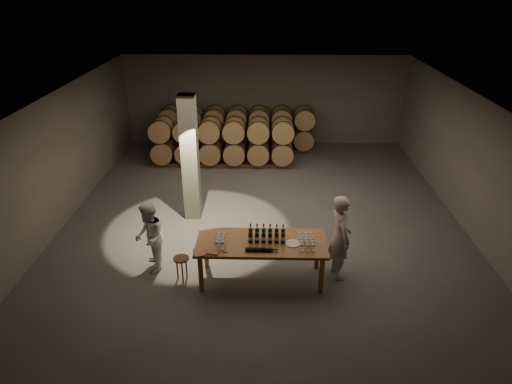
{
  "coord_description": "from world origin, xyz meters",
  "views": [
    {
      "loc": [
        0.08,
        -10.26,
        5.72
      ],
      "look_at": [
        -0.15,
        -0.62,
        1.1
      ],
      "focal_mm": 32.0,
      "sensor_mm": 36.0,
      "label": 1
    }
  ],
  "objects_px": {
    "plate": "(293,243)",
    "notebook_near": "(213,252)",
    "bottle_cluster": "(267,235)",
    "stool": "(181,262)",
    "person_woman": "(149,237)",
    "tasting_table": "(261,246)",
    "person_man": "(340,237)"
  },
  "relations": [
    {
      "from": "bottle_cluster",
      "to": "person_man",
      "type": "distance_m",
      "value": 1.49
    },
    {
      "from": "person_man",
      "to": "notebook_near",
      "type": "bearing_deg",
      "value": 91.82
    },
    {
      "from": "notebook_near",
      "to": "person_woman",
      "type": "height_order",
      "value": "person_woman"
    },
    {
      "from": "tasting_table",
      "to": "notebook_near",
      "type": "distance_m",
      "value": 1.02
    },
    {
      "from": "notebook_near",
      "to": "stool",
      "type": "relative_size",
      "value": 0.43
    },
    {
      "from": "tasting_table",
      "to": "stool",
      "type": "xyz_separation_m",
      "value": [
        -1.63,
        -0.06,
        -0.36
      ]
    },
    {
      "from": "plate",
      "to": "stool",
      "type": "xyz_separation_m",
      "value": [
        -2.24,
        -0.0,
        -0.47
      ]
    },
    {
      "from": "notebook_near",
      "to": "plate",
      "type": "bearing_deg",
      "value": 22.76
    },
    {
      "from": "tasting_table",
      "to": "person_man",
      "type": "relative_size",
      "value": 1.41
    },
    {
      "from": "bottle_cluster",
      "to": "plate",
      "type": "relative_size",
      "value": 2.45
    },
    {
      "from": "notebook_near",
      "to": "tasting_table",
      "type": "bearing_deg",
      "value": 33.96
    },
    {
      "from": "bottle_cluster",
      "to": "plate",
      "type": "bearing_deg",
      "value": -11.92
    },
    {
      "from": "stool",
      "to": "person_man",
      "type": "xyz_separation_m",
      "value": [
        3.21,
        0.26,
        0.48
      ]
    },
    {
      "from": "stool",
      "to": "person_woman",
      "type": "distance_m",
      "value": 0.87
    },
    {
      "from": "person_woman",
      "to": "notebook_near",
      "type": "bearing_deg",
      "value": 50.02
    },
    {
      "from": "notebook_near",
      "to": "stool",
      "type": "xyz_separation_m",
      "value": [
        -0.71,
        0.35,
        -0.48
      ]
    },
    {
      "from": "stool",
      "to": "plate",
      "type": "bearing_deg",
      "value": 0.06
    },
    {
      "from": "stool",
      "to": "person_man",
      "type": "bearing_deg",
      "value": 4.54
    },
    {
      "from": "stool",
      "to": "person_woman",
      "type": "relative_size",
      "value": 0.34
    },
    {
      "from": "bottle_cluster",
      "to": "stool",
      "type": "height_order",
      "value": "bottle_cluster"
    },
    {
      "from": "notebook_near",
      "to": "person_woman",
      "type": "distance_m",
      "value": 1.59
    },
    {
      "from": "plate",
      "to": "person_man",
      "type": "distance_m",
      "value": 1.0
    },
    {
      "from": "person_woman",
      "to": "tasting_table",
      "type": "bearing_deg",
      "value": 69.54
    },
    {
      "from": "tasting_table",
      "to": "notebook_near",
      "type": "xyz_separation_m",
      "value": [
        -0.92,
        -0.41,
        0.12
      ]
    },
    {
      "from": "bottle_cluster",
      "to": "person_man",
      "type": "relative_size",
      "value": 0.4
    },
    {
      "from": "tasting_table",
      "to": "plate",
      "type": "distance_m",
      "value": 0.63
    },
    {
      "from": "tasting_table",
      "to": "person_man",
      "type": "xyz_separation_m",
      "value": [
        1.59,
        0.2,
        0.12
      ]
    },
    {
      "from": "plate",
      "to": "tasting_table",
      "type": "bearing_deg",
      "value": 174.67
    },
    {
      "from": "plate",
      "to": "notebook_near",
      "type": "bearing_deg",
      "value": -166.99
    },
    {
      "from": "plate",
      "to": "person_woman",
      "type": "distance_m",
      "value": 2.98
    },
    {
      "from": "plate",
      "to": "person_woman",
      "type": "height_order",
      "value": "person_woman"
    },
    {
      "from": "bottle_cluster",
      "to": "tasting_table",
      "type": "bearing_deg",
      "value": -154.72
    }
  ]
}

